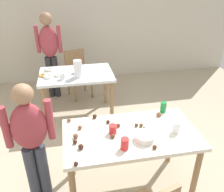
{
  "coord_description": "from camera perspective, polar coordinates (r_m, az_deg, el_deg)",
  "views": [
    {
      "loc": [
        -0.54,
        -1.87,
        2.17
      ],
      "look_at": [
        -0.09,
        0.48,
        0.9
      ],
      "focal_mm": 38.13,
      "sensor_mm": 36.0,
      "label": 1
    }
  ],
  "objects": [
    {
      "name": "ground_plane",
      "position": [
        2.92,
        3.72,
        -20.15
      ],
      "size": [
        6.4,
        6.4,
        0.0
      ],
      "primitive_type": "plane",
      "color": "tan"
    },
    {
      "name": "wall_back",
      "position": [
        5.18,
        -4.99,
        18.24
      ],
      "size": [
        6.4,
        0.1,
        2.6
      ],
      "primitive_type": "cube",
      "color": "beige",
      "rests_on": "ground_plane"
    },
    {
      "name": "dining_table_near",
      "position": [
        2.44,
        4.38,
        -10.64
      ],
      "size": [
        1.33,
        0.73,
        0.75
      ],
      "color": "silver",
      "rests_on": "ground_plane"
    },
    {
      "name": "dining_table_far",
      "position": [
        3.79,
        -8.5,
        3.9
      ],
      "size": [
        1.13,
        0.74,
        0.75
      ],
      "color": "silver",
      "rests_on": "ground_plane"
    },
    {
      "name": "chair_far_table",
      "position": [
        4.52,
        -8.3,
        5.95
      ],
      "size": [
        0.51,
        0.51,
        0.87
      ],
      "color": "olive",
      "rests_on": "ground_plane"
    },
    {
      "name": "person_girl_near",
      "position": [
        2.36,
        -18.81,
        -9.55
      ],
      "size": [
        0.46,
        0.25,
        1.35
      ],
      "color": "#383D4C",
      "rests_on": "ground_plane"
    },
    {
      "name": "person_adult_far",
      "position": [
        4.42,
        -14.74,
        10.87
      ],
      "size": [
        0.46,
        0.24,
        1.56
      ],
      "color": "#28282D",
      "rests_on": "ground_plane"
    },
    {
      "name": "mixing_bowl",
      "position": [
        2.29,
        7.87,
        -9.73
      ],
      "size": [
        0.19,
        0.19,
        0.06
      ],
      "primitive_type": "cylinder",
      "color": "white",
      "rests_on": "dining_table_near"
    },
    {
      "name": "soda_can",
      "position": [
        2.73,
        12.2,
        -2.65
      ],
      "size": [
        0.07,
        0.07,
        0.12
      ],
      "primitive_type": "cylinder",
      "color": "#198438",
      "rests_on": "dining_table_near"
    },
    {
      "name": "fork_near",
      "position": [
        2.49,
        -5.25,
        -6.95
      ],
      "size": [
        0.17,
        0.02,
        0.01
      ],
      "primitive_type": "cube",
      "color": "silver",
      "rests_on": "dining_table_near"
    },
    {
      "name": "cup_near_0",
      "position": [
        2.43,
        15.12,
        -7.32
      ],
      "size": [
        0.07,
        0.07,
        0.11
      ],
      "primitive_type": "cylinder",
      "color": "white",
      "rests_on": "dining_table_near"
    },
    {
      "name": "cup_near_1",
      "position": [
        2.34,
        0.18,
        -7.97
      ],
      "size": [
        0.08,
        0.08,
        0.09
      ],
      "primitive_type": "cylinder",
      "color": "red",
      "rests_on": "dining_table_near"
    },
    {
      "name": "cup_near_2",
      "position": [
        2.16,
        3.05,
        -11.37
      ],
      "size": [
        0.07,
        0.07,
        0.11
      ],
      "primitive_type": "cylinder",
      "color": "red",
      "rests_on": "dining_table_near"
    },
    {
      "name": "cake_ball_0",
      "position": [
        2.41,
        7.73,
        -7.89
      ],
      "size": [
        0.04,
        0.04,
        0.04
      ],
      "primitive_type": "sphere",
      "color": "#3D2319",
      "rests_on": "dining_table_near"
    },
    {
      "name": "cake_ball_1",
      "position": [
        2.65,
        11.11,
        -4.36
      ],
      "size": [
        0.05,
        0.05,
        0.05
      ],
      "primitive_type": "sphere",
      "color": "brown",
      "rests_on": "dining_table_near"
    },
    {
      "name": "cake_ball_2",
      "position": [
        2.56,
        -10.29,
        -5.7
      ],
      "size": [
        0.04,
        0.04,
        0.04
      ],
      "primitive_type": "sphere",
      "color": "brown",
      "rests_on": "dining_table_near"
    },
    {
      "name": "cake_ball_3",
      "position": [
        2.05,
        -8.66,
        -15.76
      ],
      "size": [
        0.04,
        0.04,
        0.04
      ],
      "primitive_type": "sphere",
      "color": "#3D2319",
      "rests_on": "dining_table_near"
    },
    {
      "name": "cake_ball_4",
      "position": [
        2.32,
        -8.72,
        -9.44
      ],
      "size": [
        0.05,
        0.05,
        0.05
      ],
      "primitive_type": "sphere",
      "color": "brown",
      "rests_on": "dining_table_near"
    },
    {
      "name": "cake_ball_5",
      "position": [
        2.58,
        -4.18,
        -4.9
      ],
      "size": [
        0.05,
        0.05,
        0.05
      ],
      "primitive_type": "sphere",
      "color": "#3D2319",
      "rests_on": "dining_table_near"
    },
    {
      "name": "cake_ball_6",
      "position": [
        2.46,
        7.0,
        -6.97
      ],
      "size": [
        0.04,
        0.04,
        0.04
      ],
      "primitive_type": "sphere",
      "color": "brown",
      "rests_on": "dining_table_near"
    },
    {
      "name": "cake_ball_7",
      "position": [
        2.3,
        0.18,
        -9.59
      ],
      "size": [
        0.04,
        0.04,
        0.04
      ],
      "primitive_type": "sphere",
      "color": "brown",
      "rests_on": "dining_table_near"
    },
    {
      "name": "cake_ball_8",
      "position": [
        2.19,
        -7.47,
        -11.96
      ],
      "size": [
        0.05,
        0.05,
        0.05
      ],
      "primitive_type": "sphere",
      "color": "#3D2319",
      "rests_on": "dining_table_near"
    },
    {
      "name": "cake_ball_9",
      "position": [
        2.21,
        10.19,
        -11.91
      ],
      "size": [
        0.04,
        0.04,
        0.04
      ],
      "primitive_type": "sphere",
      "color": "brown",
      "rests_on": "dining_table_near"
    },
    {
      "name": "cake_ball_10",
      "position": [
        2.43,
        -7.7,
        -7.48
      ],
      "size": [
        0.04,
        0.04,
        0.04
      ],
      "primitive_type": "sphere",
      "color": "brown",
      "rests_on": "dining_table_near"
    },
    {
      "name": "cake_ball_11",
      "position": [
        2.26,
        -8.86,
        -10.81
      ],
      "size": [
        0.04,
        0.04,
        0.04
      ],
      "primitive_type": "sphere",
      "color": "#3D2319",
      "rests_on": "dining_table_near"
    },
    {
      "name": "cake_ball_12",
      "position": [
        2.46,
        5.87,
        -6.93
      ],
      "size": [
        0.04,
        0.04,
        0.04
      ],
      "primitive_type": "sphere",
      "color": "brown",
      "rests_on": "dining_table_near"
    },
    {
      "name": "cake_ball_13",
      "position": [
        2.44,
        1.51,
        -7.06
      ],
      "size": [
        0.04,
        0.04,
        0.04
      ],
      "primitive_type": "sphere",
      "color": "brown",
      "rests_on": "dining_table_near"
    },
    {
      "name": "cake_ball_14",
      "position": [
        2.5,
        -0.97,
        -6.2
      ],
      "size": [
        0.04,
        0.04,
        0.04
      ],
      "primitive_type": "sphere",
      "color": "#3D2319",
      "rests_on": "dining_table_near"
    },
    {
      "name": "pitcher_far",
      "position": [
        3.57,
        -8.21,
        6.5
      ],
      "size": [
        0.12,
        0.12,
        0.26
      ],
      "primitive_type": "cylinder",
      "color": "white",
      "rests_on": "dining_table_far"
    },
    {
      "name": "cup_far_0",
      "position": [
        4.03,
        -7.73,
        7.93
      ],
      "size": [
        0.07,
        0.07,
        0.11
      ],
      "primitive_type": "cylinder",
      "color": "red",
      "rests_on": "dining_table_far"
    },
    {
      "name": "cup_far_1",
      "position": [
        3.75,
        -8.55,
        6.23
      ],
      "size": [
        0.07,
        0.07,
        0.1
      ],
      "primitive_type": "cylinder",
      "color": "#3351B2",
      "rests_on": "dining_table_far"
    },
    {
      "name": "cup_far_2",
      "position": [
        3.56,
        -11.83,
        4.67
      ],
      "size": [
        0.08,
        0.08,
        0.09
      ],
      "primitive_type": "cylinder",
      "color": "white",
      "rests_on": "dining_table_far"
    },
    {
      "name": "donut_far_0",
      "position": [
        3.93,
        -14.95,
        6.15
      ],
      "size": [
        0.13,
        0.13,
        0.04
      ],
      "primitive_type": "torus",
      "color": "white",
      "rests_on": "dining_table_far"
    },
    {
      "name": "donut_far_1",
      "position": [
        3.74,
        -16.34,
        4.78
      ],
      "size": [
        0.11,
        0.11,
        0.03
      ],
      "primitive_type": "torus",
      "color": "gold",
      "rests_on": "dining_table_far"
    },
    {
      "name": "donut_far_2",
      "position": [
        3.66,
        -15.19,
        4.48
      ],
      "size": [
        0.12,
        0.12,
        0.04
      ],
      "primitive_type": "torus",
      "color": "white",
      "rests_on": "dining_table_far"
    },
    {
      "name": "donut_far_3",
      "position": [
        3.69,
        -12.95,
        4.87
      ],
      "size": [
        0.1,
        0.1,
        0.03
      ],
      "primitive_type": "torus",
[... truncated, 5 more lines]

